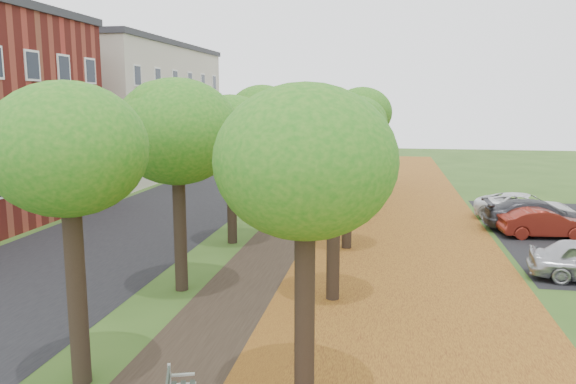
% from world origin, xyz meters
% --- Properties ---
extents(street_asphalt, '(8.00, 70.00, 0.01)m').
position_xyz_m(street_asphalt, '(-7.50, 15.00, 0.00)').
color(street_asphalt, black).
rests_on(street_asphalt, ground).
extents(footpath, '(3.20, 70.00, 0.01)m').
position_xyz_m(footpath, '(0.00, 15.00, 0.00)').
color(footpath, black).
rests_on(footpath, ground).
extents(leaf_verge, '(7.50, 70.00, 0.01)m').
position_xyz_m(leaf_verge, '(5.00, 15.00, 0.01)').
color(leaf_verge, '#9F671D').
rests_on(leaf_verge, ground).
extents(tree_row_west, '(3.44, 33.44, 6.29)m').
position_xyz_m(tree_row_west, '(-2.20, 15.00, 4.78)').
color(tree_row_west, black).
rests_on(tree_row_west, ground).
extents(tree_row_east, '(3.44, 33.44, 6.29)m').
position_xyz_m(tree_row_east, '(2.60, 15.00, 4.78)').
color(tree_row_east, black).
rests_on(tree_row_east, ground).
extents(building_cream, '(10.30, 20.30, 10.40)m').
position_xyz_m(building_cream, '(-17.00, 33.00, 5.21)').
color(building_cream, beige).
rests_on(building_cream, ground).
extents(car_red, '(3.92, 1.72, 1.25)m').
position_xyz_m(car_red, '(11.00, 15.26, 0.63)').
color(car_red, maroon).
rests_on(car_red, ground).
extents(car_grey, '(4.88, 1.99, 1.41)m').
position_xyz_m(car_grey, '(11.07, 16.49, 0.71)').
color(car_grey, '#2D2D31').
rests_on(car_grey, ground).
extents(car_white, '(5.22, 3.59, 1.33)m').
position_xyz_m(car_white, '(11.00, 18.84, 0.66)').
color(car_white, white).
rests_on(car_white, ground).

